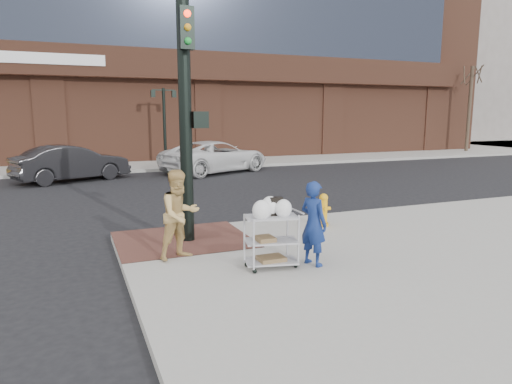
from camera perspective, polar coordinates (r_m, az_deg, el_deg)
name	(u,v)px	position (r m, az deg, el deg)	size (l,w,h in m)	color
ground	(222,255)	(9.36, -4.22, -7.83)	(220.00, 220.00, 0.00)	black
sidewalk_far	(244,143)	(43.35, -1.57, 6.12)	(65.00, 36.00, 0.15)	#999791
brick_curb_ramp	(183,239)	(9.99, -9.13, -5.85)	(2.80, 2.40, 0.01)	#502E25
filler_block	(431,64)	(63.44, 21.04, 14.72)	(14.00, 20.00, 18.00)	slate
bare_tree_a	(473,64)	(36.75, 25.47, 14.22)	(1.80, 1.80, 7.20)	#382B21
lamp_post	(164,118)	(24.95, -11.39, 9.10)	(1.32, 0.22, 4.00)	black
traffic_signal_pole	(187,113)	(9.53, -8.66, 9.69)	(0.61, 0.51, 5.00)	black
woman_blue	(313,223)	(8.15, 7.19, -3.91)	(0.55, 0.36, 1.52)	navy
pedestrian_tan	(180,215)	(8.54, -9.51, -2.81)	(0.81, 0.63, 1.67)	tan
sedan_dark	(72,163)	(20.78, -22.06, 3.36)	(1.62, 4.64, 1.53)	black
minivan_white	(216,157)	(22.27, -5.06, 4.43)	(2.55, 5.53, 1.54)	silver
utility_cart	(271,236)	(8.00, 1.92, -5.53)	(0.99, 0.68, 1.25)	#A7A7AC
fire_hydrant	(323,209)	(11.07, 8.42, -2.17)	(0.37, 0.26, 0.79)	orange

